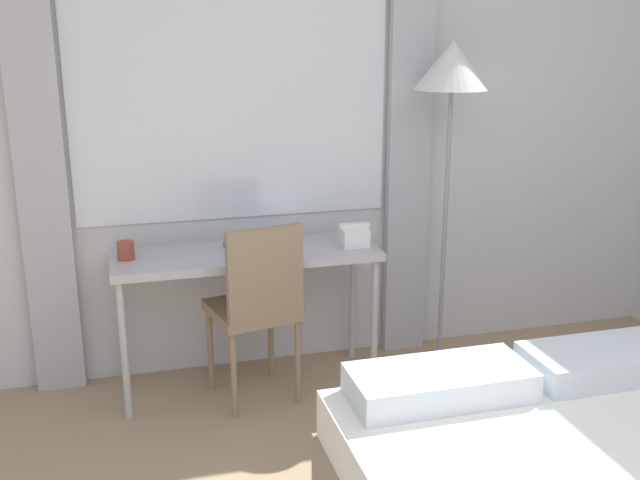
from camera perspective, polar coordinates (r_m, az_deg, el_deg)
name	(u,v)px	position (r m, az deg, el deg)	size (l,w,h in m)	color
wall_back_with_window	(307,119)	(4.04, -0.99, 9.17)	(5.25, 0.13, 2.70)	silver
desk	(247,264)	(3.81, -5.62, -1.84)	(1.34, 0.45, 0.74)	#B2B2B7
desk_chair	(257,301)	(3.68, -4.81, -4.66)	(0.47, 0.47, 0.94)	#8C7259
standing_lamp	(452,84)	(3.92, 10.00, 11.66)	(0.39, 0.39, 1.77)	#4C4C51
telephone	(354,236)	(3.86, 2.59, 0.33)	(0.16, 0.13, 0.12)	white
book	(255,247)	(3.82, -4.96, -0.53)	(0.30, 0.25, 0.02)	navy
mug	(126,250)	(3.76, -14.58, -0.77)	(0.08, 0.08, 0.09)	#993F33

